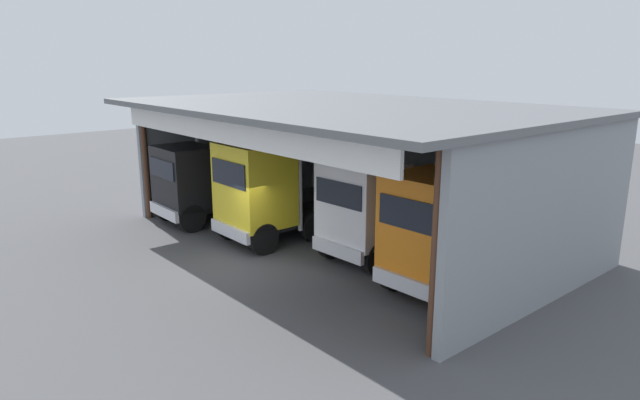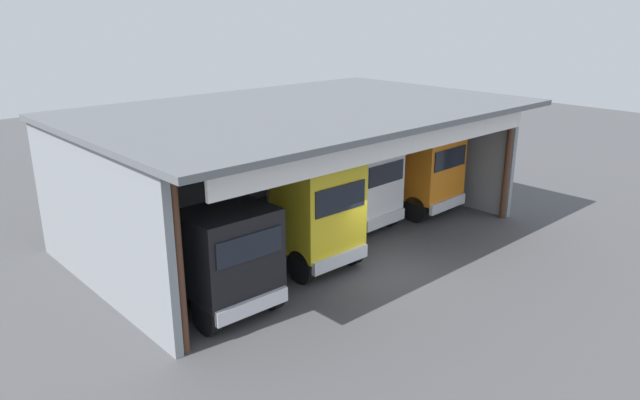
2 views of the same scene
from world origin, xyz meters
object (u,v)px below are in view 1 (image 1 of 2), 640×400
Objects in this scene: truck_yellow_left_bay at (261,192)px; oil_drum at (358,194)px; truck_black_center_right_bay at (195,183)px; tool_cart at (340,197)px; truck_white_center_left_bay at (368,210)px; truck_orange_yard_outside at (444,232)px.

oil_drum is at bearing -73.76° from truck_yellow_left_bay.
truck_black_center_right_bay is 7.83m from oil_drum.
truck_yellow_left_bay reaches higher than tool_cart.
truck_white_center_left_bay is 3.41m from truck_orange_yard_outside.
truck_black_center_right_bay is 4.05m from truck_yellow_left_bay.
truck_yellow_left_bay is 4.78× the size of tool_cart.
truck_black_center_right_bay is 5.46× the size of oil_drum.
truck_black_center_right_bay is 11.46m from truck_orange_yard_outside.
truck_orange_yard_outside reaches higher than truck_black_center_right_bay.
truck_yellow_left_bay is 7.41m from truck_orange_yard_outside.
truck_orange_yard_outside reaches higher than truck_white_center_left_bay.
truck_white_center_left_bay is at bearing -157.42° from truck_yellow_left_bay.
tool_cart is at bearing -27.55° from truck_orange_yard_outside.
truck_black_center_right_bay is 1.05× the size of truck_yellow_left_bay.
tool_cart is at bearing -107.88° from truck_black_center_right_bay.
truck_yellow_left_bay reaches higher than truck_orange_yard_outside.
truck_white_center_left_bay is at bearing -164.00° from truck_black_center_right_bay.
oil_drum is at bearing 93.19° from tool_cart.
truck_black_center_right_bay is at bearing 8.32° from truck_yellow_left_bay.
truck_yellow_left_bay is at bearing 8.03° from truck_orange_yard_outside.
truck_orange_yard_outside is at bearing -25.82° from tool_cart.
oil_drum is at bearing -43.93° from truck_white_center_left_bay.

